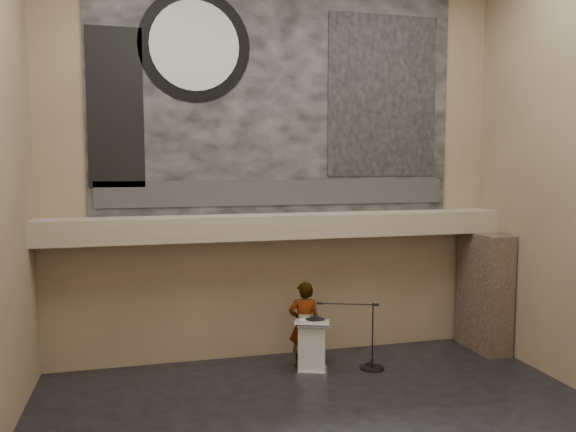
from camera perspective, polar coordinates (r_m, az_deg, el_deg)
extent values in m
cube|color=#836D53|center=(12.33, -0.92, 5.20)|extent=(10.00, 0.02, 8.50)
cube|color=#836D53|center=(4.92, 21.35, 4.59)|extent=(10.00, 0.02, 8.50)
cube|color=gray|center=(12.02, -0.47, -1.01)|extent=(10.00, 0.80, 0.50)
cylinder|color=#B2893D|center=(11.73, -8.03, -2.61)|extent=(0.04, 0.04, 0.06)
cylinder|color=#B2893D|center=(12.59, 8.01, -2.06)|extent=(0.04, 0.04, 0.06)
cube|color=black|center=(12.39, -0.90, 11.92)|extent=(8.00, 0.05, 5.00)
cube|color=#2C2C2C|center=(12.28, -0.84, 2.40)|extent=(7.76, 0.02, 0.55)
cylinder|color=black|center=(12.22, -9.47, 16.69)|extent=(2.30, 0.02, 2.30)
cylinder|color=silver|center=(12.20, -9.46, 16.71)|extent=(1.84, 0.02, 1.84)
cube|color=black|center=(13.12, 9.61, 11.92)|extent=(2.60, 0.02, 3.60)
cube|color=black|center=(11.99, -17.14, 10.46)|extent=(1.10, 0.02, 3.20)
cube|color=#3F3026|center=(13.76, 19.33, -7.26)|extent=(0.60, 1.40, 2.70)
cube|color=silver|center=(11.96, 2.43, -15.44)|extent=(0.74, 0.65, 0.08)
cube|color=silver|center=(11.78, 2.44, -13.07)|extent=(0.64, 0.54, 0.96)
cube|color=silver|center=(11.61, 2.48, -10.72)|extent=(0.82, 0.70, 0.13)
cube|color=black|center=(11.63, 2.78, -10.45)|extent=(0.38, 0.34, 0.04)
cube|color=silver|center=(11.59, 1.89, -10.58)|extent=(0.24, 0.32, 0.00)
imported|color=beige|center=(12.00, 1.68, -10.96)|extent=(0.74, 0.57, 1.83)
cylinder|color=black|center=(12.31, 8.54, -15.00)|extent=(0.52, 0.52, 0.02)
cylinder|color=black|center=(12.09, 8.59, -11.93)|extent=(0.03, 0.03, 1.40)
cylinder|color=black|center=(11.89, 5.95, -8.88)|extent=(1.16, 0.43, 0.02)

